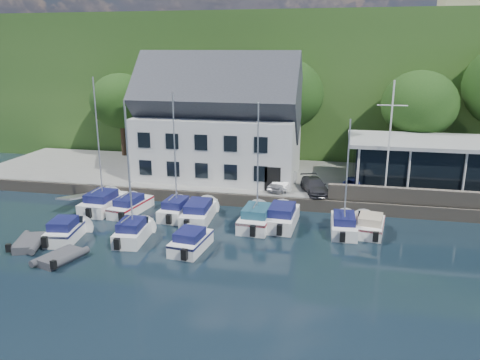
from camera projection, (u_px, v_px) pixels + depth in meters
The scene contains 31 objects.
ground at pixel (267, 273), 26.49m from camera, with size 180.00×180.00×0.00m, color black.
quay at pixel (296, 181), 42.83m from camera, with size 60.00×13.00×1.00m, color gray.
quay_face at pixel (288, 204), 36.71m from camera, with size 60.00×0.30×1.00m, color #675F52.
hillside at pixel (321, 73), 82.70m from camera, with size 160.00×75.00×16.00m, color #274A1B.
field_patch at pixel (369, 27), 86.42m from camera, with size 50.00×30.00×0.30m, color #556130.
harbor_building at pixel (219, 128), 41.97m from camera, with size 14.40×8.20×8.70m, color silver, non-canonical shape.
club_pavilion at pixel (429, 164), 38.53m from camera, with size 13.20×7.20×4.10m, color black, non-canonical shape.
seawall at pixel (452, 199), 34.40m from camera, with size 18.00×0.50×1.20m, color #675F52.
gangway at pixel (85, 204), 38.25m from camera, with size 1.20×6.00×1.40m, color silver, non-canonical shape.
car_silver at pixel (281, 183), 38.58m from camera, with size 1.37×3.41×1.16m, color silver.
car_white at pixel (285, 180), 39.25m from camera, with size 1.32×3.78×1.24m, color silver.
car_dgrey at pixel (315, 186), 37.69m from camera, with size 1.63×4.01×1.16m, color #302F35.
car_blue at pixel (353, 186), 37.55m from camera, with size 1.46×3.70×1.27m, color navy.
flagpole at pixel (389, 142), 34.77m from camera, with size 2.18×0.20×9.07m, color silver, non-canonical shape.
tree_0 at pixel (122, 115), 49.94m from camera, with size 6.43×6.43×8.78m, color #173710, non-canonical shape.
tree_1 at pixel (175, 112), 48.28m from camera, with size 7.22×7.22×9.87m, color #173710, non-canonical shape.
tree_2 at pixel (283, 113), 45.48m from camera, with size 7.63×7.63×10.42m, color #173710, non-canonical shape.
tree_4 at pixel (418, 122), 43.19m from camera, with size 6.88×6.88×9.40m, color #173710, non-canonical shape.
boat_r1_0 at pixel (99, 151), 35.52m from camera, with size 2.30×6.27×9.42m, color white, non-canonical shape.
boat_r1_1 at pixel (128, 160), 35.14m from camera, with size 1.76×6.22×8.27m, color white, non-canonical shape.
boat_r1_2 at pixel (175, 159), 34.21m from camera, with size 1.84×5.53×8.85m, color white, non-canonical shape.
boat_r1_3 at pixel (199, 210), 34.56m from camera, with size 2.05×6.69×1.46m, color white, non-canonical shape.
boat_r1_4 at pixel (258, 162), 32.21m from camera, with size 2.22×6.34×9.37m, color white, non-canonical shape.
boat_r1_5 at pixel (282, 215), 33.42m from camera, with size 2.13×6.31×1.58m, color white, non-canonical shape.
boat_r1_6 at pixel (347, 174), 31.26m from camera, with size 1.84×5.77×8.31m, color white, non-canonical shape.
boat_r1_7 at pixel (370, 224), 32.03m from camera, with size 1.94×4.96×1.35m, color white, non-canonical shape.
boat_r2_0 at pixel (66, 229), 30.94m from camera, with size 1.87×4.99×1.49m, color white, non-canonical shape.
boat_r2_1 at pixel (129, 174), 29.77m from camera, with size 1.85×5.23×9.06m, color white, non-canonical shape.
boat_r2_2 at pixel (191, 239), 29.34m from camera, with size 1.93×4.91×1.39m, color white, non-canonical shape.
dinghy_0 at pixel (29, 242), 29.88m from camera, with size 1.80×3.01×0.70m, color #393A3F, non-canonical shape.
dinghy_1 at pixel (60, 256), 27.84m from camera, with size 1.76×2.93×0.68m, color #393A3F, non-canonical shape.
Camera 1 is at (3.48, -23.86, 12.25)m, focal length 35.00 mm.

